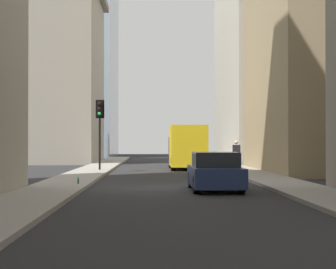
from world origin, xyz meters
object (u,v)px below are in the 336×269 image
object	(u,v)px
sedan_navy	(215,173)
discarded_bottle	(78,181)
traffic_light_midblock	(100,118)
pedestrian	(236,154)
delivery_truck	(187,147)

from	to	relation	value
sedan_navy	discarded_bottle	size ratio (longest dim) A/B	15.93
traffic_light_midblock	pedestrian	distance (m)	8.43
delivery_truck	pedestrian	distance (m)	4.73
discarded_bottle	pedestrian	bearing A→B (deg)	-33.66
traffic_light_midblock	pedestrian	size ratio (longest dim) A/B	2.40
sedan_navy	traffic_light_midblock	bearing A→B (deg)	21.25
delivery_truck	traffic_light_midblock	bearing A→B (deg)	123.48
pedestrian	sedan_navy	bearing A→B (deg)	168.75
traffic_light_midblock	discarded_bottle	distance (m)	12.55
delivery_truck	discarded_bottle	bearing A→B (deg)	161.70
traffic_light_midblock	delivery_truck	bearing A→B (deg)	-56.52
delivery_truck	discarded_bottle	world-z (taller)	delivery_truck
delivery_truck	pedestrian	xyz separation A→B (m)	(-3.85, -2.73, -0.37)
sedan_navy	pedestrian	distance (m)	13.97
sedan_navy	discarded_bottle	bearing A→B (deg)	71.34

